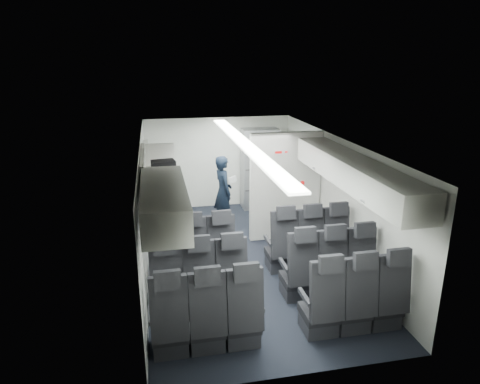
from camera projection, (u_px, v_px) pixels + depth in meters
name	position (u px, v px, depth m)	size (l,w,h in m)	color
cabin_shell	(245.00, 200.00, 7.37)	(3.41, 6.01, 2.16)	black
seat_row_front	(251.00, 251.00, 7.09)	(3.33, 0.56, 1.24)	black
seat_row_mid	(265.00, 278.00, 6.25)	(3.33, 0.56, 1.24)	black
seat_row_rear	(283.00, 312.00, 5.41)	(3.33, 0.56, 1.24)	black
overhead_bin_left_rear	(164.00, 202.00, 5.01)	(0.53, 1.80, 0.40)	silver
overhead_bin_left_front_open	(158.00, 174.00, 6.68)	(0.64, 1.70, 0.72)	#9E9E93
overhead_bin_right_rear	(382.00, 188.00, 5.55)	(0.53, 1.80, 0.40)	silver
overhead_bin_right_front	(329.00, 158.00, 7.18)	(0.53, 1.70, 0.40)	silver
bulkhead_partition	(285.00, 186.00, 8.32)	(1.40, 0.15, 2.13)	silver
galley_unit	(260.00, 169.00, 10.14)	(0.85, 0.52, 1.90)	#939399
boarding_door	(148.00, 189.00, 8.56)	(0.12, 1.27, 1.86)	silver
flight_attendant	(223.00, 192.00, 8.99)	(0.56, 0.37, 1.55)	black
carry_on_bag	(163.00, 167.00, 6.74)	(0.36, 0.25, 0.21)	black
papers	(232.00, 180.00, 8.90)	(0.18, 0.02, 0.13)	white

